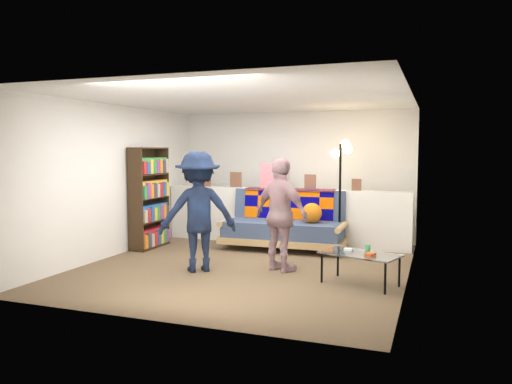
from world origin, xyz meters
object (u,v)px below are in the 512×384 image
floor_lamp (342,172)px  person_left (198,212)px  coffee_table (361,255)px  bookshelf (149,201)px  person_right (281,215)px  futon_sofa (286,224)px

floor_lamp → person_left: bearing=-127.9°
coffee_table → person_left: person_left is taller
coffee_table → floor_lamp: floor_lamp is taller
bookshelf → coffee_table: size_ratio=1.62×
person_left → person_right: bearing=163.2°
futon_sofa → person_right: size_ratio=1.34×
futon_sofa → coffee_table: 2.43m
coffee_table → person_left: 2.29m
futon_sofa → person_left: 2.08m
futon_sofa → bookshelf: bearing=-162.7°
futon_sofa → floor_lamp: floor_lamp is taller
futon_sofa → person_right: bearing=-75.7°
person_right → futon_sofa: bearing=-48.7°
floor_lamp → person_left: 2.67m
coffee_table → person_right: 1.27m
person_left → floor_lamp: bearing=-163.6°
futon_sofa → coffee_table: bearing=-50.8°
bookshelf → floor_lamp: bearing=15.2°
futon_sofa → floor_lamp: (0.91, 0.16, 0.90)m
person_left → futon_sofa: bearing=-145.8°
coffee_table → person_left: (-2.24, -0.03, 0.46)m
coffee_table → floor_lamp: size_ratio=0.57×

